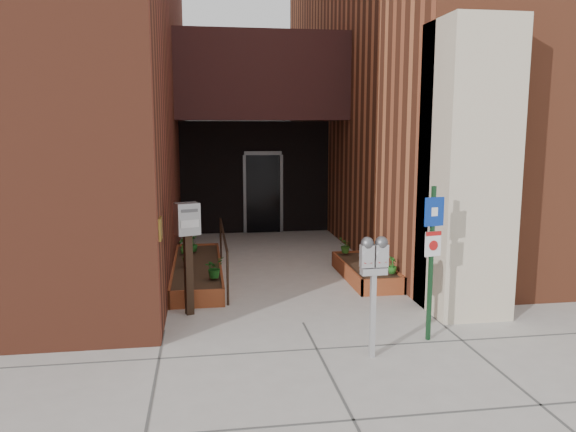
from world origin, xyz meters
name	(u,v)px	position (x,y,z in m)	size (l,w,h in m)	color
ground	(303,323)	(0.00, 0.00, 0.00)	(80.00, 80.00, 0.00)	#9E9991
architecture	(248,41)	(-0.18, 6.89, 4.98)	(20.00, 14.60, 10.00)	brown
planter_left	(197,272)	(-1.55, 2.70, 0.13)	(0.90, 3.60, 0.30)	brown
planter_right	(366,272)	(1.60, 2.20, 0.13)	(0.80, 2.20, 0.30)	brown
handrail	(223,240)	(-1.05, 2.65, 0.75)	(0.04, 3.34, 0.90)	black
parking_meter	(374,264)	(0.63, -1.34, 1.19)	(0.34, 0.16, 1.54)	#B6B5B8
sign_post	(432,247)	(1.56, -0.91, 1.29)	(0.28, 0.09, 2.09)	#14391D
payment_dropbox	(188,235)	(-1.65, 0.65, 1.25)	(0.41, 0.35, 1.73)	black
shrub_left_a	(214,268)	(-1.25, 1.61, 0.48)	(0.32, 0.32, 0.36)	#175117
shrub_left_b	(186,256)	(-1.75, 2.53, 0.49)	(0.21, 0.21, 0.39)	#235418
shrub_left_c	(193,244)	(-1.63, 3.74, 0.46)	(0.18, 0.18, 0.33)	#17521A
shrub_left_d	(182,245)	(-1.85, 3.57, 0.47)	(0.18, 0.18, 0.34)	#1E5A19
shrub_right_a	(392,265)	(1.85, 1.43, 0.45)	(0.17, 0.17, 0.30)	#20601B
shrub_right_b	(379,256)	(1.85, 2.16, 0.45)	(0.15, 0.15, 0.29)	#1D621C
shrub_right_c	(345,246)	(1.43, 3.10, 0.46)	(0.29, 0.29, 0.32)	#295A19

